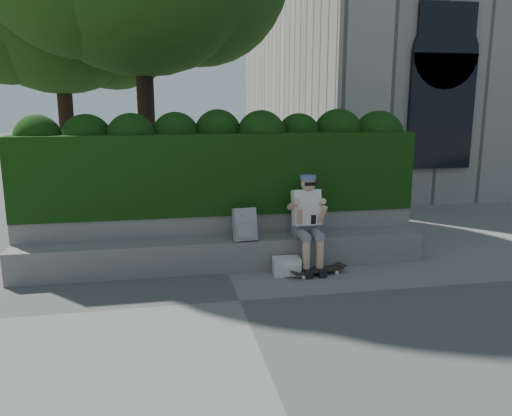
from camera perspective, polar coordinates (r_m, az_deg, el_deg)
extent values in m
plane|color=slate|center=(6.27, -1.89, -10.54)|extent=(80.00, 80.00, 0.00)
cube|color=gray|center=(7.36, -3.44, -5.26)|extent=(6.00, 0.45, 0.45)
cube|color=gray|center=(7.77, -3.92, -3.19)|extent=(6.00, 0.50, 0.75)
cube|color=black|center=(7.80, -4.22, 4.17)|extent=(6.00, 1.00, 1.20)
cylinder|color=black|center=(10.74, -12.30, 7.65)|extent=(0.35, 0.35, 3.30)
cylinder|color=black|center=(12.34, -20.62, 6.45)|extent=(0.33, 0.33, 2.78)
cube|color=slate|center=(7.46, 5.58, -2.39)|extent=(0.36, 0.26, 0.22)
cube|color=silver|center=(7.31, 5.79, 0.06)|extent=(0.40, 0.32, 0.55)
sphere|color=tan|center=(7.18, 6.01, 2.76)|extent=(0.21, 0.21, 0.21)
cylinder|color=#55689D|center=(7.19, 5.97, 3.49)|extent=(0.23, 0.23, 0.06)
cube|color=black|center=(7.01, 6.59, -1.32)|extent=(0.07, 0.02, 0.13)
cylinder|color=tan|center=(7.11, 5.76, -5.75)|extent=(0.11, 0.11, 0.47)
cylinder|color=tan|center=(7.17, 7.30, -5.64)|extent=(0.11, 0.11, 0.47)
cube|color=black|center=(7.12, 5.86, -7.39)|extent=(0.10, 0.26, 0.10)
cube|color=black|center=(7.17, 7.40, -7.27)|extent=(0.10, 0.26, 0.10)
cube|color=black|center=(7.19, 7.04, -7.04)|extent=(0.78, 0.34, 0.02)
cylinder|color=silver|center=(7.01, 5.45, -7.87)|extent=(0.06, 0.04, 0.05)
cylinder|color=silver|center=(7.15, 4.83, -7.47)|extent=(0.06, 0.04, 0.05)
cylinder|color=silver|center=(7.27, 9.18, -7.26)|extent=(0.06, 0.04, 0.05)
cylinder|color=silver|center=(7.40, 8.52, -6.89)|extent=(0.06, 0.04, 0.05)
cube|color=#B5B5BA|center=(7.18, -1.30, -1.87)|extent=(0.33, 0.20, 0.47)
cube|color=white|center=(7.15, 3.51, -6.63)|extent=(0.39, 0.29, 0.25)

